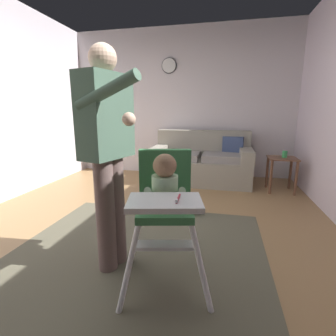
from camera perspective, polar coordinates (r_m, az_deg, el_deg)
ground at (r=2.58m, az=-7.86°, el=-16.06°), size 5.66×6.90×0.10m
wall_far at (r=4.87m, az=2.96°, el=14.39°), size 4.86×0.06×2.67m
area_rug at (r=2.04m, az=-10.08°, el=-22.82°), size 2.15×2.65×0.01m
couch at (r=4.37m, az=7.64°, el=1.30°), size 1.65×0.86×0.86m
high_chair at (r=1.67m, az=-0.70°, el=-6.22°), size 0.72×0.81×0.93m
adult_standing at (r=1.86m, az=-13.36°, el=4.16°), size 0.50×0.58×1.63m
toy_ball at (r=3.02m, az=5.95°, el=-8.80°), size 0.17×0.17×0.17m
side_table at (r=4.13m, az=24.34°, el=0.26°), size 0.40×0.40×0.52m
sippy_cup at (r=4.10m, az=24.90°, el=2.84°), size 0.07×0.07×0.10m
wall_clock at (r=4.93m, az=0.24°, el=22.16°), size 0.28×0.04×0.28m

